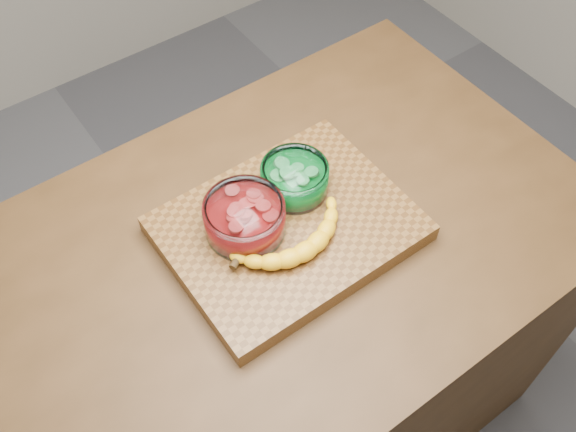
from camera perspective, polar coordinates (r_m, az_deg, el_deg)
ground at (r=2.04m, az=0.00°, el=-16.37°), size 3.50×3.50×0.00m
counter at (r=1.62m, az=0.00°, el=-10.83°), size 1.20×0.80×0.90m
cutting_board at (r=1.22m, az=0.00°, el=-1.12°), size 0.45×0.35×0.04m
bowl_red at (r=1.17m, az=-3.87°, el=-0.21°), size 0.15×0.15×0.07m
bowl_green at (r=1.23m, az=0.58°, el=3.35°), size 0.13×0.13×0.06m
banana at (r=1.16m, az=0.66°, el=-2.19°), size 0.27×0.12×0.04m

